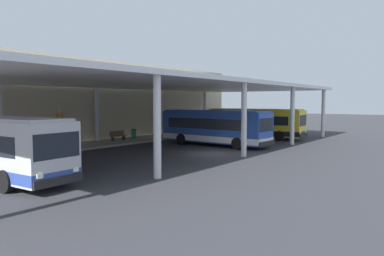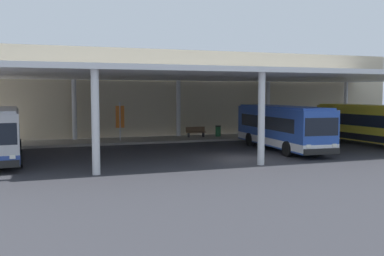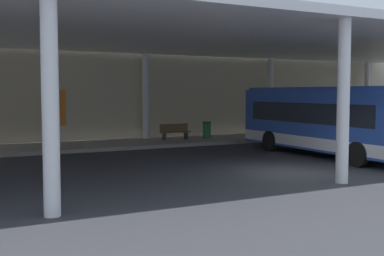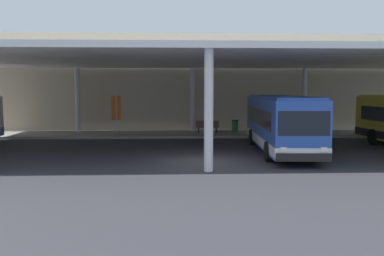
# 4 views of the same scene
# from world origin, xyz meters

# --- Properties ---
(ground_plane) EXTENTS (200.00, 200.00, 0.00)m
(ground_plane) POSITION_xyz_m (0.00, 0.00, 0.00)
(ground_plane) COLOR #333338
(platform_kerb) EXTENTS (42.00, 4.50, 0.18)m
(platform_kerb) POSITION_xyz_m (0.00, 11.75, 0.09)
(platform_kerb) COLOR gray
(platform_kerb) RESTS_ON ground
(station_building_facade) EXTENTS (48.00, 1.60, 8.14)m
(station_building_facade) POSITION_xyz_m (0.00, 15.00, 4.07)
(station_building_facade) COLOR #C1B293
(station_building_facade) RESTS_ON ground
(canopy_shelter) EXTENTS (40.00, 17.00, 5.55)m
(canopy_shelter) POSITION_xyz_m (0.00, 5.50, 5.29)
(canopy_shelter) COLOR silver
(canopy_shelter) RESTS_ON ground
(bus_second_bay) EXTENTS (3.12, 10.65, 3.17)m
(bus_second_bay) POSITION_xyz_m (4.52, 2.92, 1.66)
(bus_second_bay) COLOR #284CA8
(bus_second_bay) RESTS_ON ground
(bus_middle_bay) EXTENTS (3.17, 10.66, 3.17)m
(bus_middle_bay) POSITION_xyz_m (12.74, 3.04, 1.66)
(bus_middle_bay) COLOR yellow
(bus_middle_bay) RESTS_ON ground
(bench_waiting) EXTENTS (1.80, 0.45, 0.92)m
(bench_waiting) POSITION_xyz_m (1.10, 11.82, 0.66)
(bench_waiting) COLOR brown
(bench_waiting) RESTS_ON platform_kerb
(trash_bin) EXTENTS (0.52, 0.52, 0.98)m
(trash_bin) POSITION_xyz_m (3.26, 11.83, 0.68)
(trash_bin) COLOR #236638
(trash_bin) RESTS_ON platform_kerb
(banner_sign) EXTENTS (0.70, 0.12, 3.20)m
(banner_sign) POSITION_xyz_m (-5.81, 10.94, 1.98)
(banner_sign) COLOR #B2B2B7
(banner_sign) RESTS_ON platform_kerb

